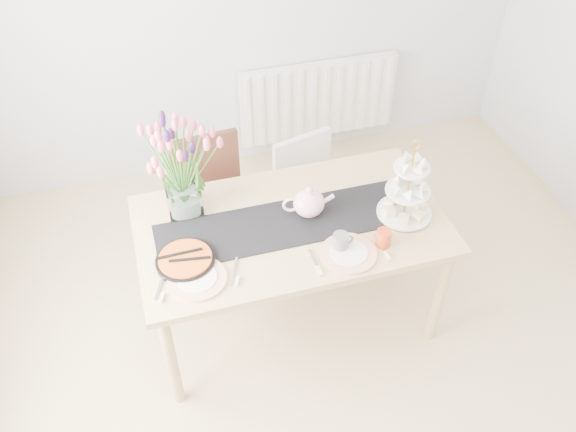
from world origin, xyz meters
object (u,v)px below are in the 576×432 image
object	(u,v)px
chair_white	(310,189)
teapot	(309,203)
radiator	(318,100)
cake_stand	(407,197)
plate_right	(349,253)
tart_tin	(185,260)
tulip_vase	(177,157)
mug_orange	(384,238)
chair_brown	(213,193)
dining_table	(291,233)
mug_grey	(340,242)
plate_left	(197,279)
cream_jug	(407,169)

from	to	relation	value
chair_white	teapot	bearing A→B (deg)	-123.26
radiator	cake_stand	world-z (taller)	cake_stand
plate_right	tart_tin	bearing A→B (deg)	167.73
radiator	tart_tin	bearing A→B (deg)	-126.56
tulip_vase	mug_orange	distance (m)	1.09
tart_tin	plate_right	bearing A→B (deg)	-12.27
chair_white	tart_tin	bearing A→B (deg)	-155.54
tulip_vase	chair_brown	bearing A→B (deg)	63.60
dining_table	plate_right	size ratio (longest dim) A/B	5.73
teapot	mug_grey	xyz separation A→B (m)	(0.07, -0.28, -0.03)
plate_left	teapot	bearing A→B (deg)	24.02
cake_stand	tulip_vase	bearing A→B (deg)	162.40
radiator	cream_jug	world-z (taller)	cream_jug
chair_brown	mug_orange	bearing A→B (deg)	-57.33
tart_tin	plate_right	distance (m)	0.80
cake_stand	mug_orange	bearing A→B (deg)	-137.58
chair_brown	mug_orange	size ratio (longest dim) A/B	9.36
tulip_vase	mug_grey	size ratio (longest dim) A/B	6.86
chair_brown	cream_jug	size ratio (longest dim) A/B	9.62
plate_right	teapot	bearing A→B (deg)	107.12
chair_white	cake_stand	size ratio (longest dim) A/B	1.87
cake_stand	teapot	xyz separation A→B (m)	(-0.48, 0.14, -0.04)
dining_table	tart_tin	world-z (taller)	tart_tin
cream_jug	plate_right	world-z (taller)	cream_jug
tart_tin	mug_grey	xyz separation A→B (m)	(0.75, -0.12, 0.03)
cake_stand	cream_jug	size ratio (longest dim) A/B	4.85
chair_white	teapot	world-z (taller)	teapot
chair_white	cream_jug	distance (m)	0.67
cake_stand	tart_tin	xyz separation A→B (m)	(-1.16, -0.03, -0.10)
dining_table	cake_stand	size ratio (longest dim) A/B	3.77
chair_brown	plate_right	bearing A→B (deg)	-65.94
chair_white	mug_orange	bearing A→B (deg)	-96.62
mug_grey	plate_right	world-z (taller)	mug_grey
tulip_vase	plate_right	size ratio (longest dim) A/B	2.31
cream_jug	plate_left	bearing A→B (deg)	-149.58
mug_orange	plate_left	bearing A→B (deg)	109.68
cake_stand	mug_grey	size ratio (longest dim) A/B	4.51
plate_right	chair_white	bearing A→B (deg)	84.65
mug_orange	plate_left	world-z (taller)	mug_orange
radiator	dining_table	bearing A→B (deg)	-113.40
dining_table	mug_grey	world-z (taller)	mug_grey
chair_brown	cream_jug	world-z (taller)	chair_brown
mug_orange	mug_grey	bearing A→B (deg)	103.38
radiator	plate_right	distance (m)	1.92
teapot	mug_grey	bearing A→B (deg)	-66.76
dining_table	tart_tin	xyz separation A→B (m)	(-0.57, -0.13, 0.09)
chair_white	plate_right	bearing A→B (deg)	-109.45
cake_stand	chair_white	bearing A→B (deg)	114.66
chair_brown	tart_tin	xyz separation A→B (m)	(-0.26, -0.78, 0.28)
radiator	plate_left	xyz separation A→B (m)	(-1.20, -1.80, 0.31)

